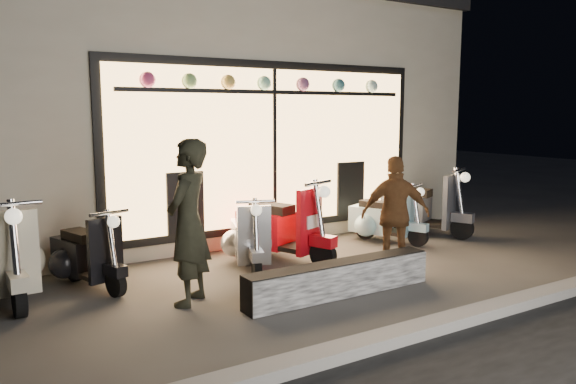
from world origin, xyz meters
The scene contains 12 objects.
ground centered at (0.00, 0.00, 0.00)m, with size 40.00×40.00×0.00m, color #383533.
kerb centered at (0.00, -2.00, 0.06)m, with size 40.00×0.25×0.12m, color slate.
shop_building centered at (0.00, 4.98, 2.10)m, with size 10.20×6.23×4.20m.
graffiti_barrier centered at (0.16, -0.65, 0.20)m, with size 2.43×0.28×0.40m, color black.
scooter_silver centered at (-0.13, 1.04, 0.39)m, with size 0.74×1.34×0.97m.
scooter_red centered at (0.36, 1.15, 0.45)m, with size 0.89×1.57×1.13m.
scooter_black centered at (-2.25, 1.32, 0.38)m, with size 0.68×1.33×0.95m.
scooter_cream centered at (-3.09, 1.36, 0.46)m, with size 0.53×1.60×1.15m.
scooter_blue centered at (2.36, 1.22, 0.38)m, with size 0.76×1.29×0.94m.
scooter_grey centered at (3.26, 1.31, 0.45)m, with size 0.93×1.53×1.12m.
man centered at (-1.40, 0.01, 0.91)m, with size 0.66×0.44×1.82m, color black.
woman centered at (1.39, -0.22, 0.77)m, with size 0.90×0.37×1.54m, color brown.
Camera 1 is at (-3.63, -5.65, 2.11)m, focal length 35.00 mm.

